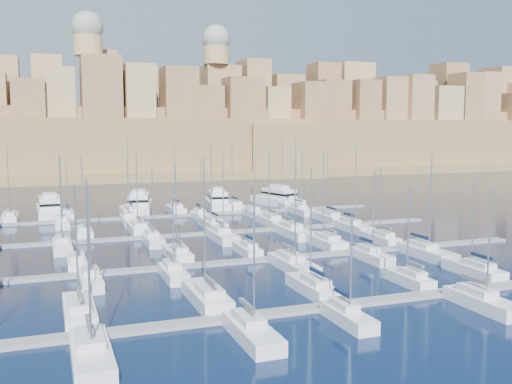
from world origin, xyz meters
name	(u,v)px	position (x,y,z in m)	size (l,w,h in m)	color
ground	(235,245)	(0.00, 0.00, 0.00)	(600.00, 600.00, 0.00)	black
pontoon_near	(339,305)	(0.00, -34.00, 0.20)	(84.00, 2.00, 0.40)	slate
pontoon_mid_near	(262,260)	(0.00, -12.00, 0.20)	(84.00, 2.00, 0.40)	slate
pontoon_mid_far	(217,233)	(0.00, 10.00, 0.20)	(84.00, 2.00, 0.40)	slate
pontoon_far	(187,215)	(0.00, 32.00, 0.20)	(84.00, 2.00, 0.40)	slate
sailboat_1	(79,311)	(-25.12, -28.34, 0.74)	(2.86, 9.55, 13.16)	silver
sailboat_2	(207,296)	(-12.31, -27.98, 0.77)	(3.09, 10.29, 15.51)	silver
sailboat_3	(313,287)	(-0.32, -28.60, 0.75)	(2.71, 9.03, 14.24)	silver
sailboat_4	(409,279)	(11.88, -29.30, 0.72)	(2.28, 7.60, 11.99)	silver
sailboat_5	(474,270)	(21.94, -28.62, 0.73)	(2.69, 8.98, 12.26)	silver
sailboat_7	(91,354)	(-24.86, -39.86, 0.76)	(2.99, 9.96, 14.84)	silver
sailboat_8	(252,332)	(-11.43, -39.47, 0.74)	(2.75, 9.16, 13.02)	silver
sailboat_9	(348,316)	(-1.57, -38.65, 0.70)	(2.25, 7.51, 10.69)	silver
sailboat_10	(482,302)	(13.48, -39.47, 0.73)	(2.75, 9.16, 12.64)	silver
sailboat_13	(77,262)	(-24.28, -7.10, 0.71)	(2.40, 8.02, 11.48)	silver
sailboat_14	(178,254)	(-10.68, -6.59, 0.74)	(2.71, 9.04, 13.57)	silver
sailboat_15	(247,250)	(-0.48, -7.31, 0.70)	(2.27, 7.58, 10.87)	silver
sailboat_16	(325,241)	(12.78, -5.97, 0.76)	(3.09, 10.32, 14.96)	silver
sailboat_17	(381,239)	(22.36, -6.84, 0.72)	(2.56, 8.53, 12.33)	silver
sailboat_19	(91,280)	(-23.20, -16.91, 0.72)	(2.41, 8.02, 11.82)	silver
sailboat_20	(173,273)	(-13.51, -16.93, 0.72)	(2.42, 8.07, 12.08)	silver
sailboat_21	(293,264)	(1.98, -18.06, 0.76)	(3.11, 10.38, 13.81)	silver
sailboat_22	(371,256)	(14.24, -17.04, 0.73)	(2.49, 8.30, 13.05)	silver
sailboat_23	(426,252)	(22.66, -18.07, 0.76)	(3.11, 10.38, 14.95)	silver
sailboat_25	(84,232)	(-21.96, 15.23, 0.74)	(2.60, 8.68, 13.94)	silver
sailboat_26	(138,228)	(-12.71, 15.84, 0.76)	(2.98, 9.93, 14.98)	silver
sailboat_27	(213,224)	(0.94, 16.02, 0.77)	(3.09, 10.29, 15.77)	silver
sailboat_28	(270,221)	(12.31, 15.84, 0.76)	(2.97, 9.91, 14.59)	silver
sailboat_29	(328,217)	(24.70, 15.77, 0.75)	(2.93, 9.78, 14.36)	silver
sailboat_31	(62,246)	(-25.74, 4.66, 0.74)	(2.67, 8.91, 14.26)	silver
sailboat_32	(153,240)	(-12.12, 4.95, 0.73)	(2.50, 8.32, 12.71)	silver
sailboat_33	(222,236)	(-0.86, 4.04, 0.76)	(3.05, 10.18, 14.56)	silver
sailboat_34	(293,231)	(11.68, 3.57, 0.79)	(3.34, 11.12, 16.96)	silver
sailboat_35	(353,227)	(23.70, 4.22, 0.76)	(2.94, 9.79, 15.81)	silver
sailboat_36	(10,217)	(-34.69, 37.61, 0.76)	(2.83, 9.45, 15.19)	silver
sailboat_37	(68,215)	(-23.79, 36.92, 0.71)	(2.41, 8.04, 11.50)	silver
sailboat_38	(129,211)	(-11.23, 38.11, 0.78)	(3.14, 10.47, 16.86)	silver
sailboat_39	(176,209)	(-1.29, 37.72, 0.76)	(2.91, 9.68, 14.93)	silver
sailboat_40	(233,206)	(12.06, 38.03, 0.77)	(3.09, 10.31, 16.09)	silver
sailboat_41	(283,204)	(24.32, 37.83, 0.77)	(2.97, 9.91, 16.44)	silver
sailboat_43	(62,223)	(-25.15, 26.86, 0.74)	(2.55, 8.50, 13.93)	silver
sailboat_44	(128,219)	(-12.93, 27.01, 0.71)	(2.46, 8.20, 11.16)	silver
sailboat_45	(201,216)	(1.50, 26.95, 0.73)	(2.50, 8.32, 12.62)	silver
sailboat_46	(254,213)	(12.97, 26.67, 0.74)	(2.67, 8.89, 13.99)	silver
sailboat_47	(301,210)	(23.63, 26.47, 0.75)	(2.79, 9.29, 14.57)	silver
motor_yacht_a	(50,208)	(-27.13, 41.40, 1.73)	(5.54, 16.62, 5.25)	silver
motor_yacht_b	(139,204)	(-8.62, 41.48, 1.73)	(8.25, 17.26, 5.25)	silver
motor_yacht_c	(217,201)	(9.05, 40.47, 1.73)	(6.49, 14.99, 5.25)	silver
motor_yacht_d	(278,198)	(24.26, 40.98, 1.73)	(8.93, 16.24, 5.25)	silver
fortified_city	(116,138)	(-0.19, 155.26, 14.74)	(460.00, 108.95, 59.52)	brown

